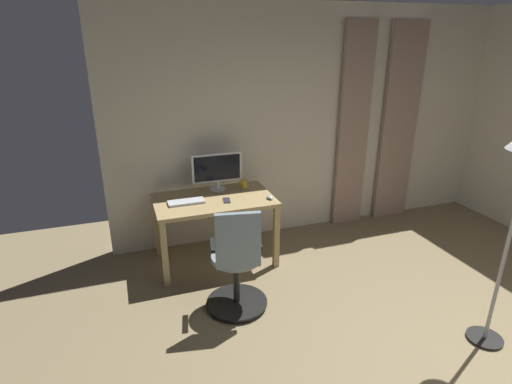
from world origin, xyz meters
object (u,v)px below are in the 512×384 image
computer_keyboard (186,202)px  cell_phone_by_monitor (227,200)px  computer_monitor (217,169)px  desk (214,207)px  computer_mouse (270,197)px  mug_coffee (244,184)px  office_chair (237,265)px

computer_keyboard → cell_phone_by_monitor: 0.41m
computer_monitor → cell_phone_by_monitor: computer_monitor is taller
desk → computer_monitor: computer_monitor is taller
desk → computer_monitor: bearing=-112.9°
computer_mouse → cell_phone_by_monitor: (0.44, -0.10, -0.01)m
desk → computer_keyboard: (0.30, 0.04, 0.11)m
computer_keyboard → mug_coffee: size_ratio=3.03×
office_chair → computer_keyboard: bearing=116.8°
computer_keyboard → mug_coffee: (-0.69, -0.25, 0.03)m
office_chair → computer_keyboard: size_ratio=2.75×
computer_monitor → mug_coffee: (-0.29, 0.05, -0.19)m
computer_mouse → mug_coffee: bearing=-69.9°
office_chair → mug_coffee: office_chair is taller
computer_monitor → computer_mouse: 0.68m
computer_monitor → computer_mouse: size_ratio=5.58×
computer_mouse → office_chair: bearing=51.4°
computer_mouse → mug_coffee: 0.45m
office_chair → cell_phone_by_monitor: (-0.14, -0.83, 0.27)m
cell_phone_by_monitor → mug_coffee: mug_coffee is taller
computer_monitor → computer_keyboard: bearing=36.5°
office_chair → computer_keyboard: office_chair is taller
desk → cell_phone_by_monitor: 0.19m
computer_monitor → computer_mouse: bearing=133.2°
cell_phone_by_monitor → computer_monitor: bearing=-80.0°
office_chair → mug_coffee: size_ratio=8.34×
desk → mug_coffee: 0.47m
cell_phone_by_monitor → computer_keyboard: bearing=-1.0°
computer_keyboard → mug_coffee: 0.74m
computer_keyboard → mug_coffee: bearing=-160.1°
desk → cell_phone_by_monitor: cell_phone_by_monitor is taller
computer_keyboard → computer_mouse: size_ratio=3.70×
cell_phone_by_monitor → mug_coffee: size_ratio=1.18×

